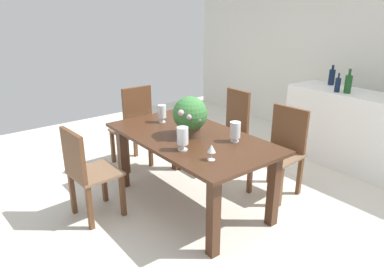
{
  "coord_description": "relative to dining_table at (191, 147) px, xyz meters",
  "views": [
    {
      "loc": [
        2.62,
        -2.32,
        1.98
      ],
      "look_at": [
        0.02,
        -0.29,
        0.75
      ],
      "focal_mm": 33.5,
      "sensor_mm": 36.0,
      "label": 1
    }
  ],
  "objects": [
    {
      "name": "ground_plane",
      "position": [
        0.0,
        0.29,
        -0.63
      ],
      "size": [
        7.04,
        7.04,
        0.0
      ],
      "primitive_type": "plane",
      "color": "silver"
    },
    {
      "name": "back_wall",
      "position": [
        0.0,
        2.89,
        0.67
      ],
      "size": [
        6.4,
        0.1,
        2.6
      ],
      "primitive_type": "cube",
      "color": "silver",
      "rests_on": "ground"
    },
    {
      "name": "dining_table",
      "position": [
        0.0,
        0.0,
        0.0
      ],
      "size": [
        1.78,
        0.97,
        0.76
      ],
      "color": "#422616",
      "rests_on": "ground"
    },
    {
      "name": "chair_near_left",
      "position": [
        -0.39,
        -0.94,
        -0.12
      ],
      "size": [
        0.47,
        0.45,
        0.92
      ],
      "rotation": [
        0.0,
        0.0,
        3.2
      ],
      "color": "brown",
      "rests_on": "ground"
    },
    {
      "name": "chair_far_left",
      "position": [
        -0.4,
        0.95,
        -0.09
      ],
      "size": [
        0.41,
        0.44,
        1.0
      ],
      "rotation": [
        0.0,
        0.0,
        -0.01
      ],
      "color": "brown",
      "rests_on": "ground"
    },
    {
      "name": "chair_head_end",
      "position": [
        -1.14,
        -0.0,
        -0.06
      ],
      "size": [
        0.49,
        0.41,
        1.07
      ],
      "rotation": [
        0.0,
        0.0,
        -1.59
      ],
      "color": "brown",
      "rests_on": "ground"
    },
    {
      "name": "chair_far_right",
      "position": [
        0.39,
        0.95,
        -0.1
      ],
      "size": [
        0.5,
        0.49,
        0.95
      ],
      "rotation": [
        0.0,
        0.0,
        0.08
      ],
      "color": "brown",
      "rests_on": "ground"
    },
    {
      "name": "flower_centerpiece",
      "position": [
        -0.01,
        -0.0,
        0.33
      ],
      "size": [
        0.34,
        0.35,
        0.4
      ],
      "color": "#4C3828",
      "rests_on": "dining_table"
    },
    {
      "name": "crystal_vase_left",
      "position": [
        -0.54,
        0.02,
        0.24
      ],
      "size": [
        0.09,
        0.09,
        0.2
      ],
      "color": "silver",
      "rests_on": "dining_table"
    },
    {
      "name": "crystal_vase_center_near",
      "position": [
        0.24,
        -0.28,
        0.25
      ],
      "size": [
        0.1,
        0.1,
        0.21
      ],
      "color": "silver",
      "rests_on": "dining_table"
    },
    {
      "name": "crystal_vase_right",
      "position": [
        0.38,
        0.23,
        0.24
      ],
      "size": [
        0.1,
        0.1,
        0.19
      ],
      "color": "silver",
      "rests_on": "dining_table"
    },
    {
      "name": "wine_glass",
      "position": [
        0.57,
        -0.22,
        0.22
      ],
      "size": [
        0.07,
        0.07,
        0.14
      ],
      "color": "silver",
      "rests_on": "dining_table"
    },
    {
      "name": "kitchen_counter",
      "position": [
        0.51,
        2.19,
        -0.15
      ],
      "size": [
        1.67,
        0.56,
        0.96
      ],
      "primitive_type": "cube",
      "color": "white",
      "rests_on": "ground"
    },
    {
      "name": "wine_bottle_green",
      "position": [
        0.42,
        2.08,
        0.45
      ],
      "size": [
        0.08,
        0.08,
        0.29
      ],
      "color": "#194C1E",
      "rests_on": "kitchen_counter"
    },
    {
      "name": "wine_bottle_dark",
      "position": [
        0.31,
        2.04,
        0.42
      ],
      "size": [
        0.07,
        0.07,
        0.23
      ],
      "color": "#0F1E38",
      "rests_on": "kitchen_counter"
    },
    {
      "name": "wine_bottle_amber",
      "position": [
        0.03,
        2.36,
        0.44
      ],
      "size": [
        0.08,
        0.08,
        0.26
      ],
      "color": "#0F1E38",
      "rests_on": "kitchen_counter"
    }
  ]
}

